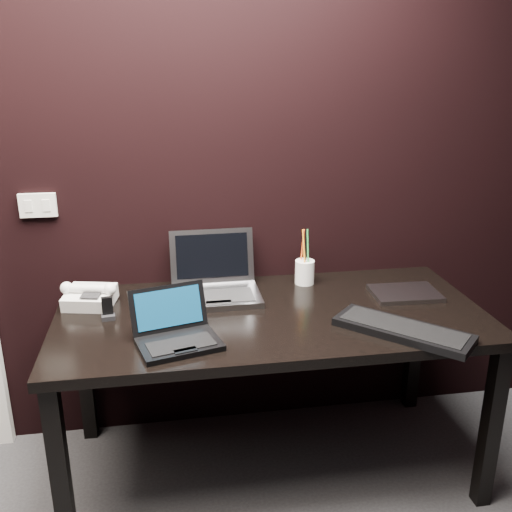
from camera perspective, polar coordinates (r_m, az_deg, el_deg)
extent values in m
plane|color=black|center=(2.47, -7.07, 9.73)|extent=(4.00, 0.00, 4.00)
cube|color=silver|center=(2.55, -20.98, 4.76)|extent=(0.15, 0.02, 0.10)
cube|color=silver|center=(2.55, -21.79, 4.65)|extent=(0.03, 0.01, 0.05)
cube|color=silver|center=(2.53, -20.25, 4.76)|extent=(0.03, 0.01, 0.05)
cube|color=black|center=(2.29, 1.52, -6.07)|extent=(1.70, 0.80, 0.04)
cube|color=black|center=(2.20, -19.00, -19.88)|extent=(0.06, 0.06, 0.70)
cube|color=black|center=(2.47, 22.43, -15.58)|extent=(0.06, 0.06, 0.70)
cube|color=black|center=(2.77, -16.77, -10.87)|extent=(0.06, 0.06, 0.70)
cube|color=black|center=(2.99, 15.56, -8.43)|extent=(0.06, 0.06, 0.70)
cube|color=black|center=(2.04, -7.68, -8.72)|extent=(0.32, 0.26, 0.02)
cube|color=black|center=(2.01, -7.50, -8.72)|extent=(0.25, 0.16, 0.00)
cube|color=black|center=(1.97, -7.07, -9.35)|extent=(0.08, 0.05, 0.00)
cube|color=black|center=(2.11, -8.75, -5.13)|extent=(0.29, 0.13, 0.16)
cube|color=#0A2F4B|center=(2.10, -8.71, -5.15)|extent=(0.24, 0.10, 0.13)
cube|color=gray|center=(2.41, -3.98, -4.04)|extent=(0.37, 0.27, 0.03)
cube|color=black|center=(2.37, -3.91, -4.02)|extent=(0.30, 0.15, 0.00)
cube|color=gray|center=(2.31, -3.73, -4.68)|extent=(0.10, 0.04, 0.00)
cube|color=#96969B|center=(2.51, -4.42, 0.03)|extent=(0.37, 0.07, 0.23)
cube|color=black|center=(2.51, -4.40, 0.02)|extent=(0.31, 0.05, 0.19)
cube|color=black|center=(2.17, 14.47, -7.20)|extent=(0.48, 0.47, 0.03)
cube|color=black|center=(2.17, 14.50, -6.82)|extent=(0.42, 0.41, 0.00)
cube|color=#96959B|center=(2.52, 14.67, -3.62)|extent=(0.29, 0.21, 0.02)
cube|color=silver|center=(2.43, -16.25, -4.08)|extent=(0.22, 0.21, 0.08)
cylinder|color=white|center=(2.40, -16.44, -3.14)|extent=(0.18, 0.08, 0.04)
sphere|color=silver|center=(2.43, -18.41, -3.06)|extent=(0.06, 0.06, 0.05)
sphere|color=white|center=(2.37, -14.41, -3.22)|extent=(0.06, 0.06, 0.05)
cube|color=black|center=(2.37, -16.22, -3.79)|extent=(0.08, 0.07, 0.01)
cube|color=black|center=(2.29, -14.64, -5.02)|extent=(0.04, 0.03, 0.09)
cube|color=black|center=(2.29, -14.55, -5.95)|extent=(0.06, 0.04, 0.02)
cylinder|color=white|center=(2.56, 4.89, -1.61)|extent=(0.10, 0.10, 0.11)
cylinder|color=#EE5016|center=(2.53, 4.67, 0.98)|extent=(0.01, 0.03, 0.16)
cylinder|color=green|center=(2.52, 5.21, 0.86)|extent=(0.01, 0.03, 0.16)
cylinder|color=black|center=(2.54, 5.06, 1.00)|extent=(0.01, 0.02, 0.16)
cylinder|color=orange|center=(2.51, 4.81, 0.84)|extent=(0.02, 0.04, 0.16)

